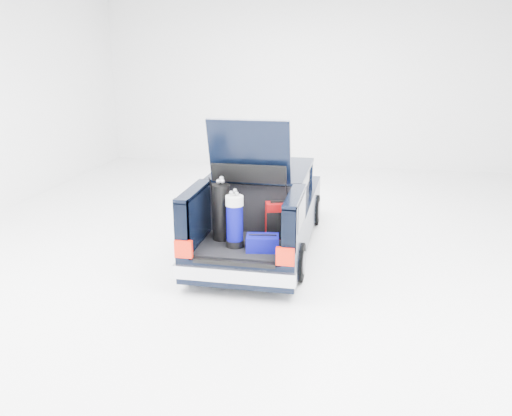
% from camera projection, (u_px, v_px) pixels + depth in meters
% --- Properties ---
extents(ground, '(14.00, 14.00, 0.00)m').
position_uv_depth(ground, '(261.00, 246.00, 9.88)').
color(ground, white).
rests_on(ground, ground).
extents(car, '(1.87, 4.65, 2.47)m').
position_uv_depth(car, '(262.00, 210.00, 9.79)').
color(car, black).
rests_on(car, ground).
extents(red_suitcase, '(0.42, 0.34, 0.61)m').
position_uv_depth(red_suitcase, '(278.00, 220.00, 8.51)').
color(red_suitcase, '#6D0305').
rests_on(red_suitcase, car).
extents(black_golf_bag, '(0.31, 0.33, 0.99)m').
position_uv_depth(black_golf_bag, '(221.00, 212.00, 8.39)').
color(black_golf_bag, black).
rests_on(black_golf_bag, car).
extents(blue_golf_bag, '(0.30, 0.30, 0.90)m').
position_uv_depth(blue_golf_bag, '(235.00, 221.00, 8.11)').
color(blue_golf_bag, black).
rests_on(blue_golf_bag, car).
extents(blue_duffel, '(0.52, 0.38, 0.25)m').
position_uv_depth(blue_duffel, '(263.00, 243.00, 8.04)').
color(blue_duffel, '#050469').
rests_on(blue_duffel, car).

